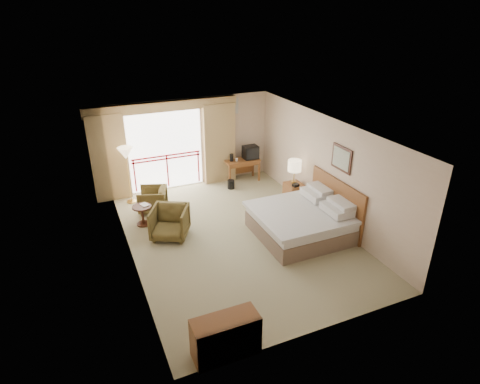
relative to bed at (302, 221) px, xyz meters
name	(u,v)px	position (x,y,z in m)	size (l,w,h in m)	color
floor	(236,235)	(-1.50, 0.60, -0.38)	(7.00, 7.00, 0.00)	gray
ceiling	(235,129)	(-1.50, 0.60, 2.32)	(7.00, 7.00, 0.00)	white
wall_back	(191,142)	(-1.50, 4.10, 0.97)	(5.00, 5.00, 0.00)	beige
wall_front	(321,267)	(-1.50, -2.90, 0.97)	(5.00, 5.00, 0.00)	beige
wall_left	(126,205)	(-4.00, 0.60, 0.97)	(7.00, 7.00, 0.00)	beige
wall_right	(326,169)	(1.00, 0.60, 0.97)	(7.00, 7.00, 0.00)	beige
balcony_door	(166,151)	(-2.30, 4.08, 0.82)	(2.40, 2.40, 0.00)	white
balcony_railing	(167,163)	(-2.30, 4.06, 0.44)	(2.09, 0.03, 1.02)	#AD0E18
curtain_left	(109,158)	(-3.95, 3.95, 0.87)	(1.00, 0.26, 2.50)	#95774B
curtain_right	(219,143)	(-0.65, 3.95, 0.87)	(1.00, 0.26, 2.50)	#95774B
valance	(163,106)	(-2.30, 3.98, 2.17)	(4.40, 0.22, 0.28)	#95774B
hvac_vent	(231,106)	(-0.20, 4.07, 1.97)	(0.50, 0.04, 0.50)	silver
bed	(302,221)	(0.00, 0.00, 0.00)	(2.13, 2.06, 0.97)	brown
headboard	(336,204)	(0.96, 0.00, 0.27)	(0.06, 2.10, 1.30)	brown
framed_art	(341,159)	(0.97, 0.00, 1.47)	(0.04, 0.72, 0.60)	black
nightstand	(294,194)	(0.65, 1.49, -0.05)	(0.45, 0.54, 0.64)	brown
table_lamp	(295,166)	(0.65, 1.54, 0.78)	(0.37, 0.37, 0.66)	tan
phone	(296,185)	(0.60, 1.34, 0.30)	(0.17, 0.13, 0.07)	black
desk	(241,164)	(0.00, 3.71, 0.18)	(1.10, 0.53, 0.72)	brown
tv	(251,152)	(0.30, 3.65, 0.54)	(0.46, 0.37, 0.42)	black
coffee_maker	(231,158)	(-0.35, 3.66, 0.46)	(0.11, 0.11, 0.24)	black
cup	(237,160)	(-0.20, 3.61, 0.39)	(0.07, 0.07, 0.10)	white
wastebasket	(231,184)	(-0.55, 3.23, -0.24)	(0.22, 0.22, 0.27)	black
armchair_far	(154,211)	(-3.07, 2.69, -0.38)	(0.73, 0.75, 0.68)	#493C1B
armchair_near	(171,236)	(-2.98, 1.18, -0.38)	(0.84, 0.86, 0.78)	#493C1B
side_table	(142,212)	(-3.48, 2.05, -0.02)	(0.48, 0.48, 0.53)	black
book	(142,206)	(-3.48, 2.05, 0.15)	(0.18, 0.24, 0.02)	white
floor_lamp	(126,156)	(-3.54, 3.50, 1.04)	(0.42, 0.42, 1.65)	tan
dresser	(226,337)	(-3.08, -2.74, -0.02)	(1.08, 0.46, 0.72)	brown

